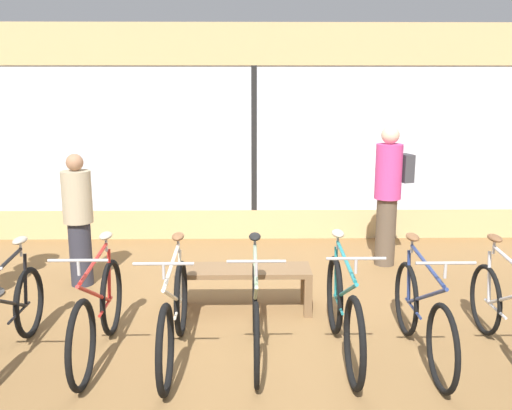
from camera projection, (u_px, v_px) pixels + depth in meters
ground_plane at (259, 341)px, 5.33m from camera, size 24.00×24.00×0.00m
shop_back_wall at (254, 132)px, 8.47m from camera, size 12.00×0.08×3.20m
bicycle_far_left at (6, 321)px, 4.86m from camera, size 0.46×1.72×1.02m
bicycle_left at (98, 314)px, 4.94m from camera, size 0.46×1.73×1.04m
bicycle_center_left at (174, 317)px, 4.90m from camera, size 0.46×1.77×1.04m
bicycle_center at (255, 313)px, 4.99m from camera, size 0.46×1.68×1.02m
bicycle_center_right at (343, 312)px, 4.96m from camera, size 0.46×1.77×1.05m
bicycle_right at (422, 316)px, 4.92m from camera, size 0.46×1.73×1.03m
bicycle_far_right at (508, 315)px, 4.95m from camera, size 0.46×1.67×1.02m
display_bench at (244, 276)px, 5.96m from camera, size 1.40×0.44×0.46m
customer_near_rack at (78, 218)px, 6.63m from camera, size 0.45×0.45×1.57m
customer_by_window at (389, 191)px, 7.35m from camera, size 0.54×0.42×1.82m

